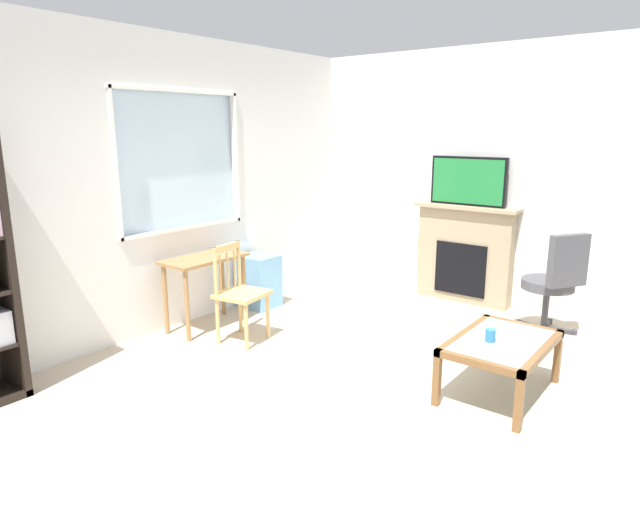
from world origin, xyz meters
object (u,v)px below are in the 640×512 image
object	(u,v)px
wooden_chair	(239,292)
sippy_cup	(490,335)
coffee_table	(501,348)
plastic_drawer_unit	(258,281)
tv	(468,181)
fireplace	(464,254)
desk_under_window	(205,271)
office_chair	(555,279)

from	to	relation	value
wooden_chair	sippy_cup	world-z (taller)	wooden_chair
wooden_chair	coffee_table	distance (m)	2.32
plastic_drawer_unit	coffee_table	world-z (taller)	plastic_drawer_unit
coffee_table	tv	bearing A→B (deg)	30.31
fireplace	sippy_cup	distance (m)	2.31
desk_under_window	fireplace	xyz separation A→B (m)	(2.34, -1.66, -0.02)
sippy_cup	desk_under_window	bearing A→B (deg)	96.37
tv	coffee_table	world-z (taller)	tv
plastic_drawer_unit	fireplace	world-z (taller)	fireplace
fireplace	tv	size ratio (longest dim) A/B	1.38
plastic_drawer_unit	fireplace	xyz separation A→B (m)	(1.56, -1.71, 0.26)
office_chair	coffee_table	world-z (taller)	office_chair
wooden_chair	fireplace	xyz separation A→B (m)	(2.39, -1.14, 0.09)
desk_under_window	wooden_chair	size ratio (longest dim) A/B	0.92
coffee_table	sippy_cup	world-z (taller)	sippy_cup
desk_under_window	tv	distance (m)	2.96
tv	coffee_table	bearing A→B (deg)	-149.69
plastic_drawer_unit	tv	world-z (taller)	tv
tv	office_chair	xyz separation A→B (m)	(-0.48, -1.11, -0.81)
desk_under_window	fireplace	size ratio (longest dim) A/B	0.71
fireplace	coffee_table	distance (m)	2.28
office_chair	tv	bearing A→B (deg)	66.43
coffee_table	sippy_cup	bearing A→B (deg)	141.71
sippy_cup	plastic_drawer_unit	bearing A→B (deg)	80.16
office_chair	sippy_cup	distance (m)	1.54
tv	sippy_cup	size ratio (longest dim) A/B	9.41
wooden_chair	sippy_cup	bearing A→B (deg)	-80.99
wooden_chair	office_chair	world-z (taller)	office_chair
desk_under_window	office_chair	distance (m)	3.32
desk_under_window	plastic_drawer_unit	world-z (taller)	desk_under_window
desk_under_window	fireplace	world-z (taller)	fireplace
plastic_drawer_unit	office_chair	size ratio (longest dim) A/B	0.58
wooden_chair	fireplace	size ratio (longest dim) A/B	0.77
plastic_drawer_unit	coffee_table	bearing A→B (deg)	-98.12
coffee_table	sippy_cup	size ratio (longest dim) A/B	10.54
plastic_drawer_unit	sippy_cup	bearing A→B (deg)	-99.84
wooden_chair	tv	world-z (taller)	tv
desk_under_window	wooden_chair	bearing A→B (deg)	-95.21
wooden_chair	desk_under_window	bearing A→B (deg)	84.79
plastic_drawer_unit	coffee_table	distance (m)	2.87
desk_under_window	coffee_table	xyz separation A→B (m)	(0.38, -2.79, -0.21)
wooden_chair	tv	bearing A→B (deg)	-25.69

